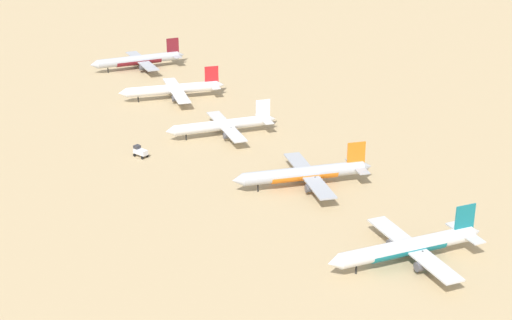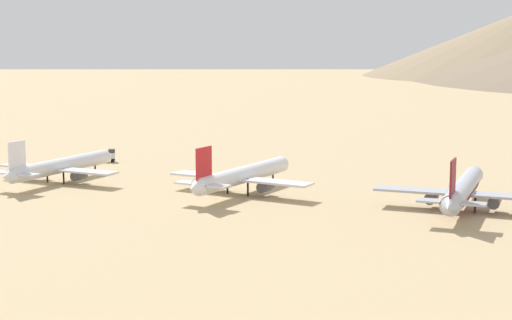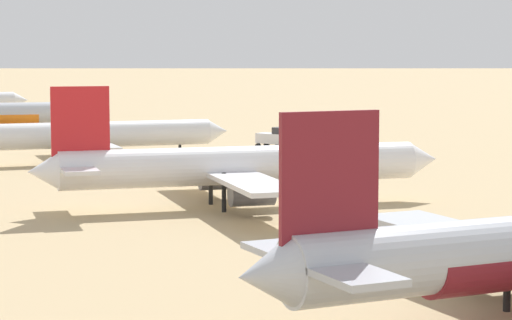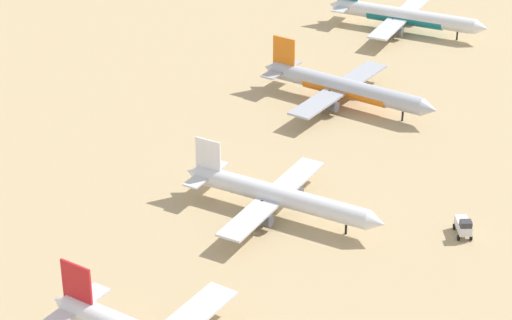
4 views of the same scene
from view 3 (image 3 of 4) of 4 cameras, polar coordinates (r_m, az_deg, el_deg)
ground_plane at (r=159.86m, az=-9.72°, el=-0.11°), size 1800.00×1800.00×0.00m
parked_jet_1 at (r=111.48m, az=-1.03°, el=-0.35°), size 45.21×36.81×13.03m
parked_jet_2 at (r=157.09m, az=-9.18°, el=1.32°), size 42.65×34.59×12.31m
service_truck at (r=176.33m, az=0.92°, el=1.21°), size 4.78×5.70×3.90m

